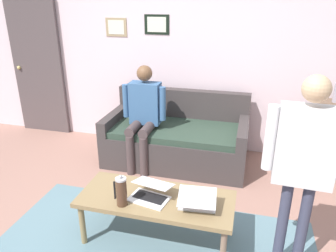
{
  "coord_description": "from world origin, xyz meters",
  "views": [
    {
      "loc": [
        -0.84,
        2.12,
        2.04
      ],
      "look_at": [
        -0.06,
        -0.85,
        0.8
      ],
      "focal_mm": 34.41,
      "sensor_mm": 36.0,
      "label": 1
    }
  ],
  "objects_px": {
    "laptop_center": "(197,201)",
    "person_standing": "(305,155)",
    "laptop_left": "(150,193)",
    "french_press": "(121,191)",
    "couch": "(177,139)",
    "person_seated": "(143,111)",
    "side_shelf": "(328,138)",
    "interior_door": "(38,68)",
    "coffee_table": "(156,202)"
  },
  "relations": [
    {
      "from": "laptop_center",
      "to": "person_standing",
      "type": "bearing_deg",
      "value": 177.69
    },
    {
      "from": "laptop_left",
      "to": "french_press",
      "type": "relative_size",
      "value": 1.35
    },
    {
      "from": "couch",
      "to": "person_seated",
      "type": "relative_size",
      "value": 1.4
    },
    {
      "from": "couch",
      "to": "person_standing",
      "type": "height_order",
      "value": "person_standing"
    },
    {
      "from": "laptop_left",
      "to": "person_seated",
      "type": "xyz_separation_m",
      "value": [
        0.5,
        -1.32,
        0.24
      ]
    },
    {
      "from": "laptop_left",
      "to": "french_press",
      "type": "bearing_deg",
      "value": 38.12
    },
    {
      "from": "laptop_left",
      "to": "side_shelf",
      "type": "bearing_deg",
      "value": -135.0
    },
    {
      "from": "french_press",
      "to": "person_standing",
      "type": "distance_m",
      "value": 1.42
    },
    {
      "from": "laptop_left",
      "to": "side_shelf",
      "type": "height_order",
      "value": "side_shelf"
    },
    {
      "from": "interior_door",
      "to": "person_seated",
      "type": "bearing_deg",
      "value": 160.02
    },
    {
      "from": "laptop_left",
      "to": "french_press",
      "type": "height_order",
      "value": "french_press"
    },
    {
      "from": "person_seated",
      "to": "person_standing",
      "type": "bearing_deg",
      "value": 140.39
    },
    {
      "from": "interior_door",
      "to": "french_press",
      "type": "distance_m",
      "value": 3.15
    },
    {
      "from": "coffee_table",
      "to": "person_seated",
      "type": "xyz_separation_m",
      "value": [
        0.55,
        -1.3,
        0.33
      ]
    },
    {
      "from": "laptop_left",
      "to": "person_seated",
      "type": "bearing_deg",
      "value": -69.13
    },
    {
      "from": "couch",
      "to": "side_shelf",
      "type": "distance_m",
      "value": 1.85
    },
    {
      "from": "interior_door",
      "to": "laptop_center",
      "type": "bearing_deg",
      "value": 144.34
    },
    {
      "from": "coffee_table",
      "to": "person_standing",
      "type": "distance_m",
      "value": 1.27
    },
    {
      "from": "laptop_left",
      "to": "laptop_center",
      "type": "height_order",
      "value": "laptop_center"
    },
    {
      "from": "coffee_table",
      "to": "french_press",
      "type": "bearing_deg",
      "value": 35.85
    },
    {
      "from": "couch",
      "to": "coffee_table",
      "type": "height_order",
      "value": "couch"
    },
    {
      "from": "french_press",
      "to": "side_shelf",
      "type": "height_order",
      "value": "side_shelf"
    },
    {
      "from": "laptop_left",
      "to": "laptop_center",
      "type": "distance_m",
      "value": 0.41
    },
    {
      "from": "couch",
      "to": "french_press",
      "type": "xyz_separation_m",
      "value": [
        0.07,
        1.7,
        0.26
      ]
    },
    {
      "from": "person_standing",
      "to": "laptop_left",
      "type": "bearing_deg",
      "value": -2.16
    },
    {
      "from": "french_press",
      "to": "laptop_left",
      "type": "bearing_deg",
      "value": -141.88
    },
    {
      "from": "interior_door",
      "to": "french_press",
      "type": "height_order",
      "value": "interior_door"
    },
    {
      "from": "coffee_table",
      "to": "laptop_left",
      "type": "height_order",
      "value": "laptop_left"
    },
    {
      "from": "laptop_left",
      "to": "side_shelf",
      "type": "xyz_separation_m",
      "value": [
        -1.71,
        -1.71,
        -0.03
      ]
    },
    {
      "from": "side_shelf",
      "to": "person_seated",
      "type": "height_order",
      "value": "person_seated"
    },
    {
      "from": "french_press",
      "to": "person_standing",
      "type": "height_order",
      "value": "person_standing"
    },
    {
      "from": "laptop_center",
      "to": "coffee_table",
      "type": "bearing_deg",
      "value": -5.25
    },
    {
      "from": "french_press",
      "to": "side_shelf",
      "type": "distance_m",
      "value": 2.67
    },
    {
      "from": "laptop_center",
      "to": "person_standing",
      "type": "distance_m",
      "value": 0.91
    },
    {
      "from": "person_standing",
      "to": "coffee_table",
      "type": "bearing_deg",
      "value": -3.28
    },
    {
      "from": "interior_door",
      "to": "laptop_left",
      "type": "xyz_separation_m",
      "value": [
        -2.43,
        2.02,
        -0.54
      ]
    },
    {
      "from": "laptop_center",
      "to": "person_seated",
      "type": "bearing_deg",
      "value": -55.74
    },
    {
      "from": "side_shelf",
      "to": "person_standing",
      "type": "distance_m",
      "value": 1.92
    },
    {
      "from": "laptop_left",
      "to": "coffee_table",
      "type": "bearing_deg",
      "value": -155.98
    },
    {
      "from": "side_shelf",
      "to": "person_seated",
      "type": "bearing_deg",
      "value": 9.88
    },
    {
      "from": "french_press",
      "to": "person_seated",
      "type": "xyz_separation_m",
      "value": [
        0.31,
        -1.48,
        0.16
      ]
    },
    {
      "from": "interior_door",
      "to": "laptop_left",
      "type": "bearing_deg",
      "value": 140.25
    },
    {
      "from": "interior_door",
      "to": "person_standing",
      "type": "distance_m",
      "value": 4.13
    },
    {
      "from": "laptop_left",
      "to": "side_shelf",
      "type": "relative_size",
      "value": 0.42
    },
    {
      "from": "laptop_center",
      "to": "person_seated",
      "type": "distance_m",
      "value": 1.63
    },
    {
      "from": "french_press",
      "to": "person_seated",
      "type": "height_order",
      "value": "person_seated"
    },
    {
      "from": "couch",
      "to": "coffee_table",
      "type": "relative_size",
      "value": 1.35
    },
    {
      "from": "interior_door",
      "to": "couch",
      "type": "distance_m",
      "value": 2.46
    },
    {
      "from": "laptop_center",
      "to": "person_seated",
      "type": "relative_size",
      "value": 0.27
    },
    {
      "from": "couch",
      "to": "coffee_table",
      "type": "distance_m",
      "value": 1.54
    }
  ]
}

